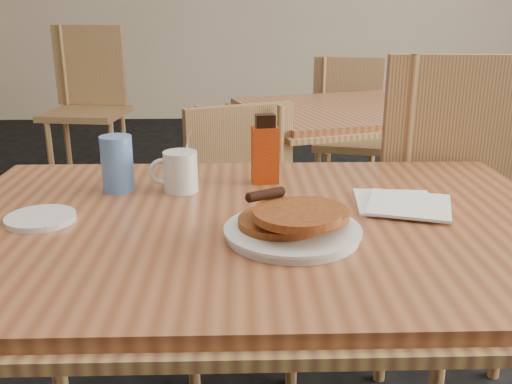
% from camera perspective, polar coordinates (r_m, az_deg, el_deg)
% --- Properties ---
extents(main_table, '(1.32, 0.90, 0.75)m').
position_cam_1_polar(main_table, '(1.17, -0.03, -4.53)').
color(main_table, '#9C5C37').
rests_on(main_table, floor).
extents(neighbor_table, '(1.36, 1.10, 0.75)m').
position_cam_1_polar(neighbor_table, '(2.54, 12.47, 7.57)').
color(neighbor_table, '#9C5C37').
rests_on(neighbor_table, floor).
extents(chair_main_far, '(0.49, 0.51, 0.84)m').
position_cam_1_polar(chair_main_far, '(1.90, -1.54, -2.02)').
color(chair_main_far, tan).
rests_on(chair_main_far, floor).
extents(chair_neighbor_far, '(0.49, 0.49, 0.88)m').
position_cam_1_polar(chair_neighbor_far, '(3.30, 9.32, 6.90)').
color(chair_neighbor_far, tan).
rests_on(chair_neighbor_far, floor).
extents(chair_neighbor_near, '(0.50, 0.50, 1.04)m').
position_cam_1_polar(chair_neighbor_near, '(1.85, 18.52, 0.25)').
color(chair_neighbor_near, tan).
rests_on(chair_neighbor_near, floor).
extents(chair_wall_extra, '(0.53, 0.53, 1.03)m').
position_cam_1_polar(chair_wall_extra, '(3.88, -16.47, 9.55)').
color(chair_wall_extra, tan).
rests_on(chair_wall_extra, floor).
extents(pancake_plate, '(0.26, 0.26, 0.08)m').
position_cam_1_polar(pancake_plate, '(1.06, 3.73, -3.29)').
color(pancake_plate, silver).
rests_on(pancake_plate, main_table).
extents(coffee_mug, '(0.11, 0.08, 0.15)m').
position_cam_1_polar(coffee_mug, '(1.32, -7.67, 2.12)').
color(coffee_mug, silver).
rests_on(coffee_mug, main_table).
extents(syrup_bottle, '(0.07, 0.05, 0.17)m').
position_cam_1_polar(syrup_bottle, '(1.37, 0.91, 4.07)').
color(syrup_bottle, maroon).
rests_on(syrup_bottle, main_table).
extents(napkin_stack, '(0.22, 0.23, 0.01)m').
position_cam_1_polar(napkin_stack, '(1.26, 14.41, -1.13)').
color(napkin_stack, white).
rests_on(napkin_stack, main_table).
extents(blue_tumbler, '(0.08, 0.08, 0.13)m').
position_cam_1_polar(blue_tumbler, '(1.35, -13.71, 2.78)').
color(blue_tumbler, '#5884D0').
rests_on(blue_tumbler, main_table).
extents(side_saucer, '(0.17, 0.17, 0.01)m').
position_cam_1_polar(side_saucer, '(1.22, -20.73, -2.48)').
color(side_saucer, silver).
rests_on(side_saucer, main_table).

